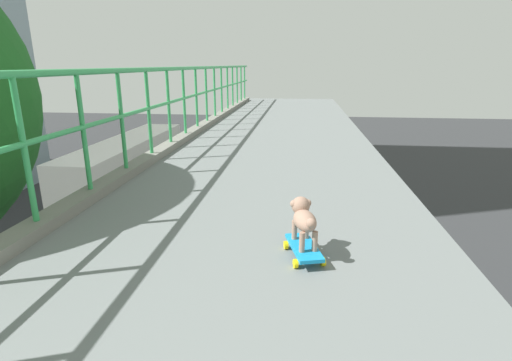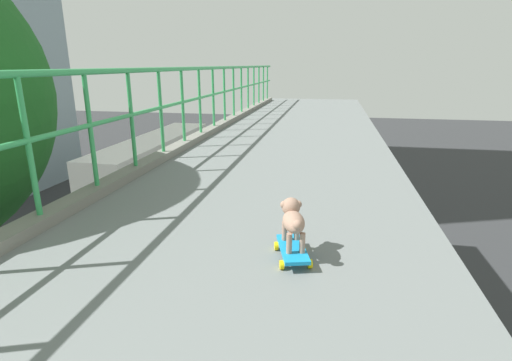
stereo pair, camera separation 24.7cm
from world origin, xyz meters
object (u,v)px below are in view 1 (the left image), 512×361
city_bus (129,167)px  toy_skateboard (304,248)px  car_black_fifth (52,338)px  small_dog (304,217)px

city_bus → toy_skateboard: (9.52, -17.82, 4.33)m
car_black_fifth → small_dog: (6.25, -5.45, 5.82)m
toy_skateboard → small_dog: (-0.01, 0.04, 0.20)m
small_dog → toy_skateboard: bearing=-80.1°
city_bus → small_dog: size_ratio=33.58×
city_bus → toy_skateboard: 20.66m
car_black_fifth → city_bus: bearing=104.9°
toy_skateboard → small_dog: bearing=99.9°
toy_skateboard → small_dog: 0.20m
toy_skateboard → city_bus: bearing=118.1°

